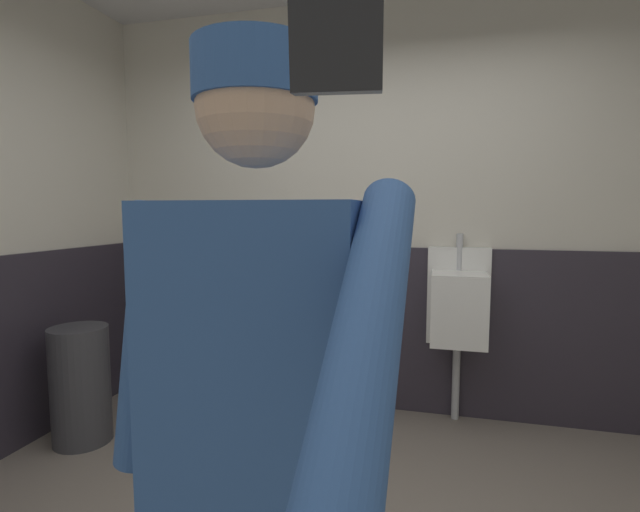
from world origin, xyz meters
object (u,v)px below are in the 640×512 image
(trash_bin, at_px, (81,385))
(soap_dispenser, at_px, (265,220))
(urinal_right, at_px, (459,307))
(cell_phone, at_px, (336,3))
(person, at_px, (258,422))
(urinal_left, at_px, (241,296))
(urinal_middle, at_px, (343,301))

(trash_bin, distance_m, soap_dispenser, 1.57)
(urinal_right, relative_size, cell_phone, 11.27)
(urinal_right, distance_m, soap_dispenser, 1.46)
(urinal_right, height_order, person, person)
(cell_phone, distance_m, soap_dispenser, 3.10)
(urinal_right, relative_size, soap_dispenser, 6.89)
(urinal_left, height_order, urinal_right, same)
(trash_bin, bearing_deg, cell_phone, -44.33)
(urinal_middle, height_order, urinal_right, same)
(urinal_left, relative_size, trash_bin, 1.77)
(urinal_right, xyz_separation_m, soap_dispenser, (-1.35, 0.12, 0.54))
(urinal_left, relative_size, cell_phone, 11.27)
(person, xyz_separation_m, cell_phone, (0.26, -0.50, 0.54))
(urinal_middle, xyz_separation_m, person, (0.30, -2.25, 0.21))
(urinal_middle, xyz_separation_m, trash_bin, (-1.44, -0.80, -0.43))
(urinal_left, bearing_deg, soap_dispenser, 39.36)
(urinal_middle, bearing_deg, trash_bin, -151.05)
(cell_phone, distance_m, trash_bin, 3.03)
(person, bearing_deg, cell_phone, -62.17)
(urinal_middle, relative_size, person, 0.73)
(urinal_middle, bearing_deg, cell_phone, -78.44)
(urinal_left, xyz_separation_m, cell_phone, (1.31, -2.75, 0.75))
(person, height_order, soap_dispenser, person)
(cell_phone, bearing_deg, trash_bin, 127.79)
(person, bearing_deg, soap_dispenser, 110.85)
(urinal_right, bearing_deg, cell_phone, -93.91)
(trash_bin, bearing_deg, soap_dispenser, 47.67)
(urinal_left, height_order, cell_phone, cell_phone)
(urinal_middle, xyz_separation_m, urinal_right, (0.75, 0.00, 0.00))
(person, height_order, cell_phone, person)
(urinal_middle, distance_m, soap_dispenser, 0.82)
(person, relative_size, trash_bin, 2.40)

